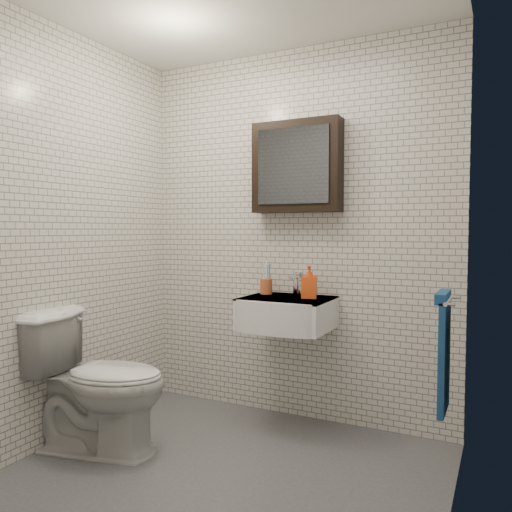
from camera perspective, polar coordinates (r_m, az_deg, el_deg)
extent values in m
cube|color=#4A4C52|center=(2.82, -4.24, -23.96)|extent=(2.20, 2.00, 0.01)
cube|color=silver|center=(3.41, 4.32, 2.42)|extent=(2.20, 0.02, 2.50)
cube|color=silver|center=(1.74, -21.58, 1.67)|extent=(2.20, 0.02, 2.50)
cube|color=silver|center=(3.22, -21.38, 2.19)|extent=(0.02, 2.00, 2.50)
cube|color=silver|center=(2.17, 21.47, 1.89)|extent=(0.02, 2.00, 2.50)
cube|color=white|center=(3.23, 3.59, -6.52)|extent=(0.55, 0.45, 0.20)
cylinder|color=silver|center=(3.23, 3.74, -4.93)|extent=(0.31, 0.31, 0.02)
cylinder|color=silver|center=(3.23, 3.74, -4.79)|extent=(0.04, 0.04, 0.01)
cube|color=white|center=(3.22, 3.60, -4.85)|extent=(0.55, 0.45, 0.01)
cylinder|color=silver|center=(3.36, 4.70, -3.91)|extent=(0.06, 0.06, 0.06)
cylinder|color=silver|center=(3.36, 4.71, -2.89)|extent=(0.03, 0.03, 0.08)
cylinder|color=silver|center=(3.30, 4.32, -2.47)|extent=(0.02, 0.12, 0.02)
cube|color=silver|center=(3.38, 4.90, -1.92)|extent=(0.02, 0.09, 0.01)
cube|color=black|center=(3.35, 4.70, 10.11)|extent=(0.60, 0.14, 0.60)
cube|color=#3F444C|center=(3.28, 4.19, 10.27)|extent=(0.49, 0.01, 0.49)
cylinder|color=silver|center=(2.54, 21.16, -4.76)|extent=(0.02, 0.30, 0.02)
cylinder|color=silver|center=(2.67, 21.85, -4.41)|extent=(0.04, 0.02, 0.02)
cylinder|color=silver|center=(2.41, 21.34, -5.17)|extent=(0.04, 0.02, 0.02)
cube|color=#1D4F87|center=(2.59, 20.70, -10.68)|extent=(0.03, 0.26, 0.54)
cube|color=#1D4F87|center=(2.54, 20.60, -4.41)|extent=(0.05, 0.26, 0.05)
cylinder|color=#B8582E|center=(3.39, 1.17, -3.47)|extent=(0.10, 0.10, 0.10)
cylinder|color=white|center=(3.38, 0.85, -2.33)|extent=(0.02, 0.03, 0.20)
cylinder|color=#438ED7|center=(3.37, 1.30, -2.52)|extent=(0.02, 0.02, 0.18)
cylinder|color=white|center=(3.39, 1.20, -2.21)|extent=(0.02, 0.04, 0.21)
cylinder|color=#438ED7|center=(3.38, 1.54, -2.41)|extent=(0.03, 0.04, 0.19)
imported|color=#FF601A|center=(3.19, 6.11, -2.96)|extent=(0.12, 0.12, 0.21)
imported|color=white|center=(3.11, -17.62, -13.42)|extent=(0.89, 0.63, 0.82)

